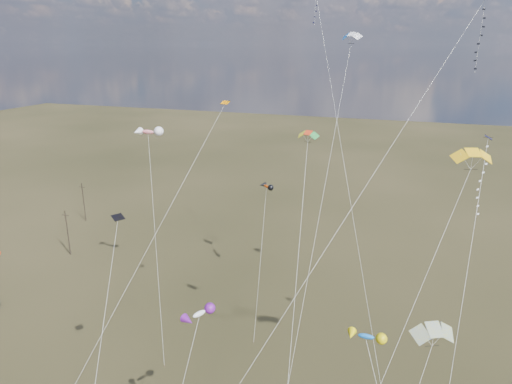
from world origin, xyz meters
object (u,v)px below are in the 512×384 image
(utility_pole_near, at_px, (68,232))
(utility_pole_far, at_px, (84,202))
(parafoil_yellow, at_px, (473,154))
(diamond_black_high, at_px, (462,60))

(utility_pole_near, distance_m, utility_pole_far, 16.12)
(utility_pole_near, relative_size, utility_pole_far, 1.00)
(utility_pole_near, bearing_deg, utility_pole_far, 119.74)
(utility_pole_near, height_order, utility_pole_far, same)
(parafoil_yellow, bearing_deg, utility_pole_far, 151.91)
(utility_pole_near, height_order, diamond_black_high, diamond_black_high)
(utility_pole_far, relative_size, diamond_black_high, 0.21)
(utility_pole_near, relative_size, diamond_black_high, 0.21)
(utility_pole_far, bearing_deg, utility_pole_near, -60.26)
(utility_pole_near, bearing_deg, parafoil_yellow, -20.09)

